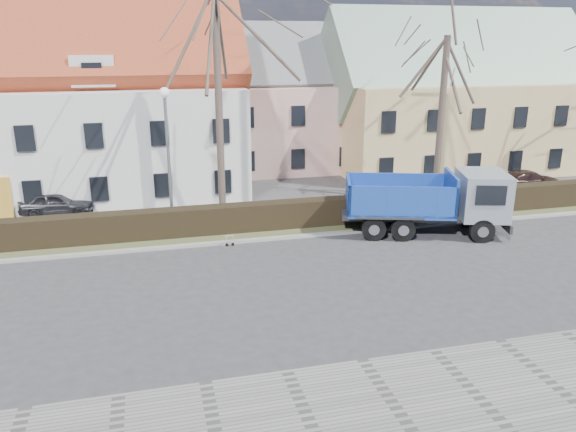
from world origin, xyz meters
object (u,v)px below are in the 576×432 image
object	(u,v)px
dump_truck	(420,202)
streetlight	(169,161)
cart_frame	(226,240)
parked_car_b	(529,180)
parked_car_a	(57,203)

from	to	relation	value
dump_truck	streetlight	distance (m)	11.84
cart_frame	parked_car_b	xyz separation A→B (m)	(19.26, 5.29, 0.32)
cart_frame	dump_truck	bearing A→B (deg)	-2.36
cart_frame	parked_car_a	world-z (taller)	parked_car_a
dump_truck	parked_car_a	bearing A→B (deg)	174.27
parked_car_a	dump_truck	bearing A→B (deg)	-107.33
dump_truck	cart_frame	distance (m)	9.20
streetlight	cart_frame	distance (m)	4.70
streetlight	cart_frame	world-z (taller)	streetlight
cart_frame	parked_car_b	distance (m)	19.97
dump_truck	parked_car_b	world-z (taller)	dump_truck
streetlight	cart_frame	bearing A→B (deg)	-52.01
dump_truck	parked_car_a	size ratio (longest dim) A/B	2.10
dump_truck	parked_car_a	xyz separation A→B (m)	(-16.97, 7.27, -0.92)
parked_car_a	streetlight	bearing A→B (deg)	-120.08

